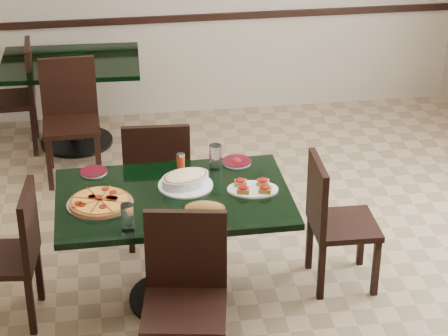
{
  "coord_description": "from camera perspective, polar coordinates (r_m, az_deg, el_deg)",
  "views": [
    {
      "loc": [
        -0.73,
        -4.68,
        3.25
      ],
      "look_at": [
        -0.03,
        0.0,
        0.81
      ],
      "focal_mm": 70.0,
      "sensor_mm": 36.0,
      "label": 1
    }
  ],
  "objects": [
    {
      "name": "chair_right",
      "position": [
        5.49,
        7.08,
        -3.16
      ],
      "size": [
        0.42,
        0.42,
        0.88
      ],
      "rotation": [
        0.0,
        0.0,
        1.55
      ],
      "color": "black",
      "rests_on": "floor"
    },
    {
      "name": "side_plate_far_l",
      "position": [
        5.46,
        -8.5,
        -0.24
      ],
      "size": [
        0.17,
        0.17,
        0.02
      ],
      "rotation": [
        0.0,
        0.0,
        -0.15
      ],
      "color": "silver",
      "rests_on": "main_table"
    },
    {
      "name": "pepper_shaker",
      "position": [
        5.46,
        -2.85,
        0.53
      ],
      "size": [
        0.05,
        0.05,
        0.09
      ],
      "color": "red",
      "rests_on": "main_table"
    },
    {
      "name": "chair_far",
      "position": [
        5.86,
        -4.39,
        -0.49
      ],
      "size": [
        0.46,
        0.46,
        0.94
      ],
      "rotation": [
        0.0,
        0.0,
        3.09
      ],
      "color": "black",
      "rests_on": "floor"
    },
    {
      "name": "napkin_setting",
      "position": [
        4.86,
        -4.33,
        -3.73
      ],
      "size": [
        0.16,
        0.16,
        0.01
      ],
      "rotation": [
        0.0,
        0.0,
        -0.23
      ],
      "color": "white",
      "rests_on": "main_table"
    },
    {
      "name": "water_glass_b",
      "position": [
        4.8,
        -6.32,
        -3.23
      ],
      "size": [
        0.07,
        0.07,
        0.16
      ],
      "primitive_type": "cylinder",
      "color": "silver",
      "rests_on": "main_table"
    },
    {
      "name": "pepperoni_pizza",
      "position": [
        5.09,
        -8.1,
        -2.23
      ],
      "size": [
        0.39,
        0.39,
        0.04
      ],
      "rotation": [
        0.0,
        0.0,
        -0.36
      ],
      "color": "#B9B9C0",
      "rests_on": "main_table"
    },
    {
      "name": "floor",
      "position": [
        5.74,
        0.3,
        -7.21
      ],
      "size": [
        5.5,
        5.5,
        0.0
      ],
      "primitive_type": "plane",
      "color": "#8F7352",
      "rests_on": "ground"
    },
    {
      "name": "bruschetta_platter",
      "position": [
        5.19,
        1.89,
        -1.25
      ],
      "size": [
        0.33,
        0.25,
        0.05
      ],
      "rotation": [
        0.0,
        0.0,
        -0.15
      ],
      "color": "silver",
      "rests_on": "main_table"
    },
    {
      "name": "back_chair_left",
      "position": [
        7.43,
        -13.28,
        4.91
      ],
      "size": [
        0.44,
        0.44,
        0.92
      ],
      "rotation": [
        0.0,
        0.0,
        -1.53
      ],
      "color": "black",
      "rests_on": "floor"
    },
    {
      "name": "side_plate_far_r",
      "position": [
        5.52,
        0.85,
        0.43
      ],
      "size": [
        0.19,
        0.19,
        0.03
      ],
      "rotation": [
        0.0,
        0.0,
        0.01
      ],
      "color": "silver",
      "rests_on": "main_table"
    },
    {
      "name": "chair_near",
      "position": [
        4.72,
        -2.54,
        -7.88
      ],
      "size": [
        0.51,
        0.51,
        0.95
      ],
      "rotation": [
        0.0,
        0.0,
        -0.17
      ],
      "color": "black",
      "rests_on": "floor"
    },
    {
      "name": "back_table",
      "position": [
        7.41,
        -9.89,
        5.28
      ],
      "size": [
        1.16,
        0.86,
        0.75
      ],
      "rotation": [
        0.0,
        0.0,
        -0.04
      ],
      "color": "black",
      "rests_on": "floor"
    },
    {
      "name": "lasagna_casserole",
      "position": [
        5.23,
        -2.54,
        -0.75
      ],
      "size": [
        0.35,
        0.33,
        0.09
      ],
      "rotation": [
        0.0,
        0.0,
        0.38
      ],
      "color": "silver",
      "rests_on": "main_table"
    },
    {
      "name": "back_chair_near",
      "position": [
        6.92,
        -10.01,
        3.63
      ],
      "size": [
        0.45,
        0.45,
        0.93
      ],
      "rotation": [
        0.0,
        0.0,
        0.03
      ],
      "color": "black",
      "rests_on": "floor"
    },
    {
      "name": "chair_left",
      "position": [
        5.28,
        -13.54,
        -5.18
      ],
      "size": [
        0.44,
        0.44,
        0.87
      ],
      "rotation": [
        0.0,
        0.0,
        -1.67
      ],
      "color": "black",
      "rests_on": "floor"
    },
    {
      "name": "main_table",
      "position": [
        5.25,
        -3.27,
        -3.53
      ],
      "size": [
        1.39,
        0.9,
        0.75
      ],
      "rotation": [
        0.0,
        0.0,
        0.01
      ],
      "color": "black",
      "rests_on": "floor"
    },
    {
      "name": "side_plate_near",
      "position": [
        4.83,
        -4.15,
        -3.88
      ],
      "size": [
        0.18,
        0.18,
        0.02
      ],
      "rotation": [
        0.0,
        0.0,
        0.19
      ],
      "color": "silver",
      "rests_on": "main_table"
    },
    {
      "name": "room_shell",
      "position": [
        6.96,
        6.61,
        9.69
      ],
      "size": [
        5.5,
        5.5,
        5.5
      ],
      "color": "white",
      "rests_on": "floor"
    },
    {
      "name": "bread_basket",
      "position": [
        4.91,
        -1.25,
        -2.78
      ],
      "size": [
        0.25,
        0.2,
        0.1
      ],
      "rotation": [
        0.0,
        0.0,
        -0.19
      ],
      "color": "brown",
      "rests_on": "main_table"
    },
    {
      "name": "water_glass_a",
      "position": [
        5.41,
        -0.56,
        0.71
      ],
      "size": [
        0.08,
        0.08,
        0.16
      ],
      "primitive_type": "cylinder",
      "color": "silver",
      "rests_on": "main_table"
    }
  ]
}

